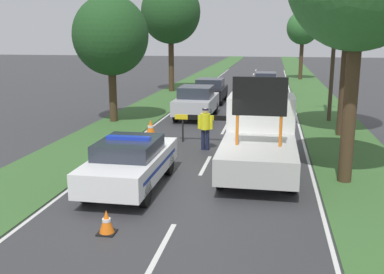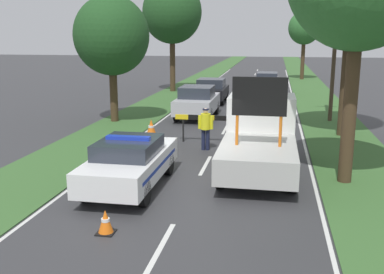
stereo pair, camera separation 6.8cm
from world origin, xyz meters
The scene contains 19 objects.
ground_plane centered at (0.00, 0.00, 0.00)m, with size 160.00×160.00×0.00m, color #333335.
lane_markings centered at (0.00, 13.73, 0.00)m, with size 7.08×63.44×0.01m.
grass_verge_left centered at (-5.09, 20.00, 0.01)m, with size 3.00×120.00×0.03m.
grass_verge_right centered at (5.09, 20.00, 0.01)m, with size 3.00×120.00×0.03m.
police_car centered at (-1.79, -0.92, 0.76)m, with size 1.81×4.51×1.55m.
work_truck centered at (1.79, 1.69, 1.09)m, with size 2.26×5.41×3.16m.
road_barrier centered at (-0.14, 4.94, 0.95)m, with size 3.23×0.08×1.14m.
police_officer centered at (-0.32, 3.76, 0.97)m, with size 0.58×0.37×1.63m.
pedestrian_civilian centered at (0.72, 4.53, 0.95)m, with size 0.58×0.37×1.61m.
traffic_cone_near_police centered at (-1.37, -4.01, 0.27)m, with size 0.40×0.40×0.55m.
traffic_cone_centre_front centered at (-3.03, 5.76, 0.36)m, with size 0.53×0.53×0.73m.
traffic_cone_near_truck centered at (-1.60, 2.94, 0.25)m, with size 0.36×0.36×0.50m.
queued_car_sedan_silver centered at (-1.81, 10.50, 0.87)m, with size 1.91×4.28×1.69m.
queued_car_sedan_black centered at (-1.86, 16.23, 0.79)m, with size 1.91×3.90×1.55m.
queued_car_suv_grey centered at (1.62, 21.67, 0.83)m, with size 1.71×4.57×1.57m.
roadside_tree_mid_left centered at (-5.62, 21.35, 5.97)m, with size 4.47×4.47×8.35m.
roadside_tree_mid_right centered at (4.81, 33.06, 4.95)m, with size 3.08×3.08×6.62m.
roadside_tree_far_left centered at (-5.77, 8.64, 4.27)m, with size 3.71×3.71×6.25m.
utility_pole centered at (5.06, 10.73, 4.47)m, with size 1.20×0.20×8.70m.
Camera 2 is at (2.21, -12.81, 4.33)m, focal length 42.00 mm.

